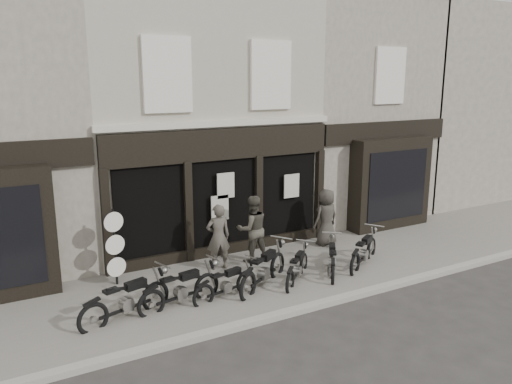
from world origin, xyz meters
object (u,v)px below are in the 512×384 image
motorcycle_2 (226,286)px  motorcycle_5 (332,262)px  motorcycle_3 (264,273)px  motorcycle_1 (181,292)px  motorcycle_4 (297,270)px  man_centre (252,229)px  advert_sign_post (115,251)px  motorcycle_6 (364,254)px  man_left (218,237)px  man_right (326,217)px  motorcycle_0 (127,304)px

motorcycle_2 → motorcycle_5: size_ratio=1.09×
motorcycle_3 → motorcycle_1: bearing=148.2°
motorcycle_3 → motorcycle_4: 0.96m
motorcycle_3 → man_centre: man_centre is taller
motorcycle_1 → advert_sign_post: 2.24m
motorcycle_6 → man_left: man_left is taller
motorcycle_6 → man_right: 2.01m
man_right → motorcycle_3: bearing=22.5°
man_left → man_centre: 1.10m
motorcycle_0 → motorcycle_4: 4.49m
motorcycle_3 → motorcycle_6: (3.24, -0.09, -0.03)m
motorcycle_0 → motorcycle_1: size_ratio=1.02×
motorcycle_2 → motorcycle_5: motorcycle_5 is taller
motorcycle_1 → motorcycle_6: size_ratio=1.12×
motorcycle_0 → motorcycle_5: size_ratio=1.27×
motorcycle_1 → motorcycle_2: size_ratio=1.15×
motorcycle_4 → advert_sign_post: 4.72m
motorcycle_5 → motorcycle_6: (1.13, -0.01, 0.03)m
motorcycle_1 → motorcycle_4: (3.21, -0.10, -0.04)m
motorcycle_4 → man_right: (2.37, 1.94, 0.65)m
man_left → motorcycle_5: bearing=156.7°
motorcycle_0 → man_right: bearing=-1.2°
man_centre → motorcycle_1: bearing=36.6°
motorcycle_3 → man_right: 3.83m
motorcycle_5 → advert_sign_post: advert_sign_post is taller
motorcycle_1 → man_left: 2.45m
motorcycle_3 → motorcycle_6: size_ratio=1.07×
motorcycle_1 → man_right: size_ratio=1.21×
motorcycle_3 → motorcycle_5: size_ratio=1.20×
advert_sign_post → motorcycle_6: bearing=-28.1°
motorcycle_2 → motorcycle_3: (1.13, 0.13, 0.08)m
motorcycle_0 → motorcycle_5: (5.65, -0.04, -0.05)m
motorcycle_2 → man_left: (0.60, 1.73, 0.68)m
advert_sign_post → motorcycle_1: bearing=-72.8°
man_left → man_centre: (1.10, 0.06, 0.05)m
motorcycle_2 → advert_sign_post: bearing=124.5°
motorcycle_2 → man_left: size_ratio=1.03×
motorcycle_0 → motorcycle_3: (3.53, 0.05, 0.01)m
man_right → advert_sign_post: 6.61m
man_right → motorcycle_6: bearing=81.3°
motorcycle_2 → motorcycle_5: 3.24m
motorcycle_5 → man_centre: size_ratio=0.90×
motorcycle_0 → motorcycle_3: size_ratio=1.06×
motorcycle_1 → man_left: man_left is taller
motorcycle_0 → motorcycle_2: motorcycle_0 is taller
man_right → advert_sign_post: (-6.61, 0.05, 0.01)m
man_right → motorcycle_1: bearing=12.1°
motorcycle_4 → man_centre: size_ratio=0.84×
motorcycle_5 → motorcycle_0: bearing=125.9°
man_centre → motorcycle_0: bearing=28.5°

